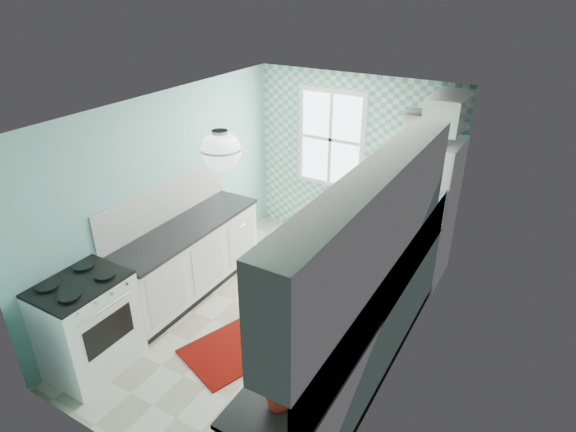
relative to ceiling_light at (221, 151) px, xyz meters
The scene contains 26 objects.
floor 2.47m from the ceiling_light, 90.00° to the left, with size 3.00×4.40×0.02m, color beige.
ceiling 0.82m from the ceiling_light, 90.00° to the left, with size 3.00×4.40×0.02m, color white.
wall_back 3.20m from the ceiling_light, 90.00° to the left, with size 3.00×0.02×2.50m, color #75B7AB.
wall_front 1.77m from the ceiling_light, 90.00° to the right, with size 3.00×0.02×2.50m, color #75B7AB.
wall_left 2.02m from the ceiling_light, 152.09° to the left, with size 0.02×4.40×2.50m, color #75B7AB.
wall_right 2.02m from the ceiling_light, 27.91° to the left, with size 0.02×4.40×2.50m, color #75B7AB.
accent_wall 3.17m from the ceiling_light, 90.00° to the left, with size 3.00×0.01×2.50m, color #5BB8A0.
window 3.08m from the ceiling_light, 96.74° to the left, with size 1.04×0.05×1.44m.
backsplash_right 1.91m from the ceiling_light, 15.05° to the left, with size 0.02×3.60×0.51m, color white.
backsplash_left 2.00m from the ceiling_light, 154.02° to the left, with size 0.02×2.15×0.51m, color white.
upper_cabinets_right 1.41m from the ceiling_light, ahead, with size 0.33×3.20×0.90m, color white.
upper_cabinet_fridge 2.93m from the ceiling_light, 63.70° to the left, with size 0.40×0.74×0.40m, color white.
ceiling_light is the anchor object (origin of this frame).
base_cabinets_right 2.26m from the ceiling_light, 18.43° to the left, with size 0.60×3.60×0.90m, color white.
countertop_right 1.88m from the ceiling_light, 18.65° to the left, with size 0.63×3.60×0.04m, color black.
base_cabinets_left 2.34m from the ceiling_light, 148.86° to the left, with size 0.60×2.15×0.90m, color white.
countertop_left 1.97m from the ceiling_light, 148.54° to the left, with size 0.63×2.15×0.04m, color black.
fridge 3.14m from the ceiling_light, 66.88° to the left, with size 0.82×0.81×1.89m.
stove 2.30m from the ceiling_light, 145.70° to the right, with size 0.68×0.85×1.03m.
sink 2.28m from the ceiling_light, 48.29° to the left, with size 0.48×0.41×0.53m.
rug 2.32m from the ceiling_light, 116.81° to the left, with size 0.77×1.09×0.02m, color #60070D.
dish_towel 2.45m from the ceiling_light, 56.48° to the left, with size 0.02×0.25×0.38m, color #6FB7B0.
fruit_bowl 2.02m from the ceiling_light, 37.13° to the right, with size 0.27×0.27×0.07m, color white.
potted_plant 1.98m from the ceiling_light, 40.15° to the right, with size 0.33×0.28×0.36m, color red.
soap_bottle 2.42m from the ceiling_light, 52.38° to the left, with size 0.08×0.08×0.18m, color #88A8BB.
microwave 2.84m from the ceiling_light, 66.88° to the left, with size 0.56×0.38×0.31m, color white.
Camera 1 is at (2.47, -3.89, 3.68)m, focal length 30.00 mm.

